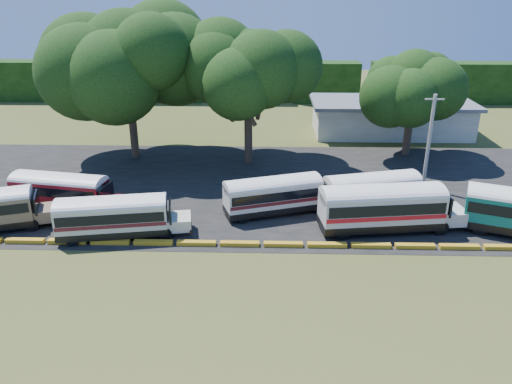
{
  "coord_description": "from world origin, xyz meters",
  "views": [
    {
      "loc": [
        3.49,
        -29.34,
        16.57
      ],
      "look_at": [
        2.48,
        6.0,
        1.96
      ],
      "focal_mm": 35.0,
      "sensor_mm": 36.0,
      "label": 1
    }
  ],
  "objects_px": {
    "bus_red": "(62,189)",
    "bus_white_red": "(385,205)",
    "bus_cream_west": "(115,215)",
    "tree_west": "(126,57)"
  },
  "relations": [
    {
      "from": "bus_red",
      "to": "tree_west",
      "type": "relative_size",
      "value": 0.64
    },
    {
      "from": "bus_cream_west",
      "to": "bus_white_red",
      "type": "xyz_separation_m",
      "value": [
        19.12,
        1.53,
        0.27
      ]
    },
    {
      "from": "bus_white_red",
      "to": "bus_red",
      "type": "bearing_deg",
      "value": 165.25
    },
    {
      "from": "bus_red",
      "to": "bus_cream_west",
      "type": "height_order",
      "value": "bus_cream_west"
    },
    {
      "from": "bus_cream_west",
      "to": "tree_west",
      "type": "distance_m",
      "value": 20.04
    },
    {
      "from": "bus_red",
      "to": "tree_west",
      "type": "bearing_deg",
      "value": 89.93
    },
    {
      "from": "bus_white_red",
      "to": "tree_west",
      "type": "distance_m",
      "value": 28.86
    },
    {
      "from": "bus_red",
      "to": "bus_white_red",
      "type": "bearing_deg",
      "value": 2.91
    },
    {
      "from": "bus_red",
      "to": "bus_white_red",
      "type": "xyz_separation_m",
      "value": [
        24.65,
        -3.0,
        0.26
      ]
    },
    {
      "from": "bus_cream_west",
      "to": "bus_white_red",
      "type": "height_order",
      "value": "bus_white_red"
    }
  ]
}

